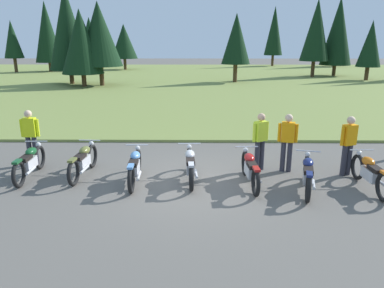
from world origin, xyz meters
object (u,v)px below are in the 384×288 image
Objects in this scene: motorcycle_olive at (83,161)px; rider_near_row_end at (260,138)px; rider_in_hivis_vest at (348,142)px; motorcycle_orange at (370,173)px; motorcycle_navy at (308,174)px; motorcycle_sky_blue at (135,166)px; motorcycle_silver at (190,165)px; rider_with_back_turned at (30,134)px; rider_checking_bike at (287,139)px; motorcycle_british_green at (30,162)px; motorcycle_red at (250,169)px.

motorcycle_olive is 4.99m from rider_near_row_end.
motorcycle_orange is at bearing -79.05° from rider_in_hivis_vest.
rider_in_hivis_vest reaches higher than motorcycle_navy.
motorcycle_olive is 1.57m from motorcycle_sky_blue.
motorcycle_silver is 1.26× the size of rider_near_row_end.
rider_with_back_turned reaches higher than motorcycle_orange.
motorcycle_navy is at bearing -9.46° from motorcycle_olive.
motorcycle_silver is 1.26× the size of rider_checking_bike.
rider_with_back_turned is at bearing 169.01° from motorcycle_orange.
rider_checking_bike is at bearing 4.38° from motorcycle_british_green.
motorcycle_silver is 2.21m from rider_near_row_end.
rider_in_hivis_vest is (7.27, 0.13, 0.51)m from motorcycle_olive.
rider_checking_bike reaches higher than motorcycle_orange.
motorcycle_red and motorcycle_navy have the same top height.
motorcycle_olive is 7.29m from rider_in_hivis_vest.
rider_with_back_turned is (-6.32, 1.53, 0.51)m from motorcycle_red.
motorcycle_british_green and motorcycle_orange have the same top height.
motorcycle_olive is at bearing -179.01° from rider_in_hivis_vest.
motorcycle_sky_blue is 3.01m from motorcycle_red.
motorcycle_sky_blue is at bearing -168.10° from rider_checking_bike.
motorcycle_red is 1.32m from rider_near_row_end.
rider_in_hivis_vest is (9.08, -0.80, 0.00)m from rider_with_back_turned.
motorcycle_british_green is 1.26× the size of rider_with_back_turned.
motorcycle_british_green is 2.95m from motorcycle_sky_blue.
rider_checking_bike is (-1.79, 1.29, 0.51)m from motorcycle_orange.
rider_in_hivis_vest is at bearing 5.87° from motorcycle_sky_blue.
rider_checking_bike is (4.18, 0.88, 0.51)m from motorcycle_sky_blue.
rider_checking_bike reaches higher than motorcycle_navy.
motorcycle_red is at bearing 165.09° from motorcycle_navy.
rider_in_hivis_vest reaches higher than motorcycle_olive.
rider_near_row_end is at bearing -3.38° from rider_with_back_turned.
motorcycle_navy and motorcycle_orange have the same top height.
motorcycle_navy is 0.98× the size of motorcycle_orange.
rider_checking_bike is at bearing 41.24° from motorcycle_red.
motorcycle_silver is at bearing -164.87° from rider_checking_bike.
rider_with_back_turned is at bearing 176.11° from rider_checking_bike.
motorcycle_red is 1.26× the size of rider_checking_bike.
rider_with_back_turned is at bearing 174.99° from rider_in_hivis_vest.
rider_near_row_end is at bearing 171.48° from rider_checking_bike.
rider_near_row_end is (4.93, 0.52, 0.51)m from motorcycle_olive.
motorcycle_british_green is 5.95m from motorcycle_red.
motorcycle_orange is 2.26m from rider_checking_bike.
rider_checking_bike reaches higher than motorcycle_olive.
rider_in_hivis_vest is (1.39, 1.10, 0.51)m from motorcycle_navy.
rider_near_row_end is at bearing 150.99° from motorcycle_orange.
rider_near_row_end is (-0.74, 0.11, 0.00)m from rider_checking_bike.
motorcycle_british_green is 1.00× the size of motorcycle_orange.
motorcycle_navy is (4.38, -0.51, 0.00)m from motorcycle_sky_blue.
motorcycle_red and motorcycle_orange have the same top height.
motorcycle_sky_blue is at bearing -6.55° from motorcycle_british_green.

